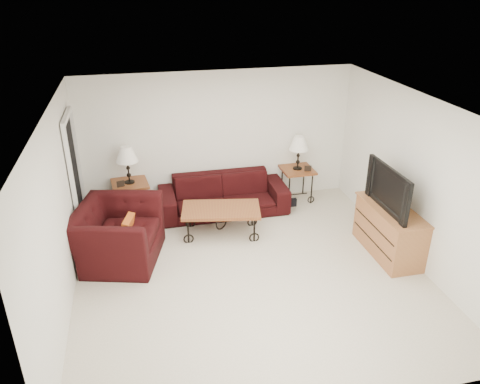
# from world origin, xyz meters

# --- Properties ---
(ground) EXTENTS (5.00, 5.00, 0.00)m
(ground) POSITION_xyz_m (0.00, 0.00, 0.00)
(ground) COLOR beige
(ground) RESTS_ON ground
(wall_back) EXTENTS (5.00, 0.02, 2.50)m
(wall_back) POSITION_xyz_m (0.00, 2.50, 1.25)
(wall_back) COLOR white
(wall_back) RESTS_ON ground
(wall_front) EXTENTS (5.00, 0.02, 2.50)m
(wall_front) POSITION_xyz_m (0.00, -2.50, 1.25)
(wall_front) COLOR white
(wall_front) RESTS_ON ground
(wall_left) EXTENTS (0.02, 5.00, 2.50)m
(wall_left) POSITION_xyz_m (-2.50, 0.00, 1.25)
(wall_left) COLOR white
(wall_left) RESTS_ON ground
(wall_right) EXTENTS (0.02, 5.00, 2.50)m
(wall_right) POSITION_xyz_m (2.50, 0.00, 1.25)
(wall_right) COLOR white
(wall_right) RESTS_ON ground
(ceiling) EXTENTS (5.00, 5.00, 0.00)m
(ceiling) POSITION_xyz_m (0.00, 0.00, 2.50)
(ceiling) COLOR white
(ceiling) RESTS_ON wall_back
(doorway) EXTENTS (0.08, 0.94, 2.04)m
(doorway) POSITION_xyz_m (-2.47, 1.65, 1.02)
(doorway) COLOR black
(doorway) RESTS_ON ground
(sofa) EXTENTS (2.31, 0.90, 0.68)m
(sofa) POSITION_xyz_m (-0.01, 2.02, 0.34)
(sofa) COLOR black
(sofa) RESTS_ON ground
(side_table_left) EXTENTS (0.68, 0.68, 0.67)m
(side_table_left) POSITION_xyz_m (-1.65, 2.20, 0.33)
(side_table_left) COLOR brown
(side_table_left) RESTS_ON ground
(side_table_right) EXTENTS (0.60, 0.60, 0.64)m
(side_table_right) POSITION_xyz_m (1.46, 2.20, 0.32)
(side_table_right) COLOR brown
(side_table_right) RESTS_ON ground
(lamp_left) EXTENTS (0.42, 0.42, 0.67)m
(lamp_left) POSITION_xyz_m (-1.65, 2.20, 1.00)
(lamp_left) COLOR black
(lamp_left) RESTS_ON side_table_left
(lamp_right) EXTENTS (0.37, 0.37, 0.64)m
(lamp_right) POSITION_xyz_m (1.46, 2.20, 0.97)
(lamp_right) COLOR black
(lamp_right) RESTS_ON side_table_right
(photo_frame_left) EXTENTS (0.13, 0.06, 0.11)m
(photo_frame_left) POSITION_xyz_m (-1.80, 2.05, 0.72)
(photo_frame_left) COLOR black
(photo_frame_left) RESTS_ON side_table_left
(photo_frame_right) EXTENTS (0.13, 0.04, 0.11)m
(photo_frame_right) POSITION_xyz_m (1.61, 2.05, 0.70)
(photo_frame_right) COLOR black
(photo_frame_right) RESTS_ON side_table_right
(coffee_table) EXTENTS (1.39, 0.92, 0.48)m
(coffee_table) POSITION_xyz_m (-0.20, 1.22, 0.24)
(coffee_table) COLOR brown
(coffee_table) RESTS_ON ground
(armchair) EXTENTS (1.49, 1.61, 0.87)m
(armchair) POSITION_xyz_m (-1.88, 0.83, 0.44)
(armchair) COLOR black
(armchair) RESTS_ON ground
(throw_pillow) EXTENTS (0.21, 0.41, 0.39)m
(throw_pillow) POSITION_xyz_m (-1.73, 0.78, 0.52)
(throw_pillow) COLOR #C24618
(throw_pillow) RESTS_ON armchair
(tv_stand) EXTENTS (0.55, 1.31, 0.78)m
(tv_stand) POSITION_xyz_m (2.23, 0.06, 0.39)
(tv_stand) COLOR #AA703F
(tv_stand) RESTS_ON ground
(television) EXTENTS (0.15, 1.17, 0.67)m
(television) POSITION_xyz_m (2.21, 0.06, 1.12)
(television) COLOR black
(television) RESTS_ON tv_stand
(backpack) EXTENTS (0.41, 0.34, 0.47)m
(backpack) POSITION_xyz_m (1.17, 1.84, 0.24)
(backpack) COLOR black
(backpack) RESTS_ON ground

